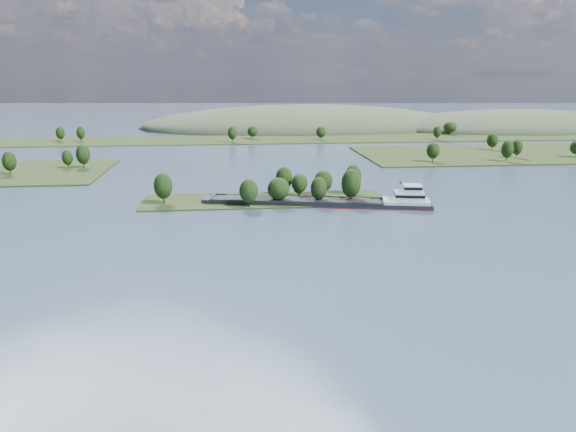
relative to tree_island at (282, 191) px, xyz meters
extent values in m
plane|color=#36455E|center=(-6.72, -58.62, -4.33)|extent=(1800.00, 1800.00, 0.00)
cube|color=#243316|center=(-6.72, 1.38, -4.33)|extent=(100.00, 30.00, 1.20)
cylinder|color=black|center=(13.91, -9.47, -1.92)|extent=(0.50, 0.50, 3.62)
ellipsoid|color=black|center=(13.91, -9.47, 2.67)|extent=(6.56, 6.56, 9.30)
cylinder|color=black|center=(2.10, 11.42, -1.79)|extent=(0.50, 0.50, 3.88)
ellipsoid|color=black|center=(2.10, 11.42, 3.14)|extent=(7.25, 7.25, 9.97)
cylinder|color=black|center=(-1.91, -7.30, -2.00)|extent=(0.50, 0.50, 3.46)
ellipsoid|color=black|center=(-1.91, -7.30, 2.40)|extent=(8.81, 8.81, 8.90)
cylinder|color=black|center=(8.15, 6.31, -2.15)|extent=(0.50, 0.50, 3.15)
ellipsoid|color=black|center=(8.15, 6.31, 1.85)|extent=(6.85, 6.85, 8.11)
cylinder|color=black|center=(-13.89, -12.18, -1.90)|extent=(0.50, 0.50, 3.67)
ellipsoid|color=black|center=(-13.89, -12.18, 2.76)|extent=(7.29, 7.29, 9.42)
cylinder|color=black|center=(-47.42, -2.51, -1.68)|extent=(0.50, 0.50, 4.09)
ellipsoid|color=black|center=(-47.42, -2.51, 3.52)|extent=(7.38, 7.38, 10.52)
cylinder|color=black|center=(7.55, 3.72, -2.16)|extent=(0.50, 0.50, 3.14)
ellipsoid|color=black|center=(7.55, 3.72, 1.84)|extent=(5.55, 5.55, 8.08)
cylinder|color=black|center=(31.67, 8.63, -1.65)|extent=(0.50, 0.50, 4.16)
ellipsoid|color=black|center=(31.67, 8.63, 3.64)|extent=(7.22, 7.22, 10.70)
cylinder|color=black|center=(26.96, -8.93, -1.45)|extent=(0.50, 0.50, 4.57)
ellipsoid|color=black|center=(26.96, -8.93, 4.36)|extent=(7.89, 7.89, 11.75)
cylinder|color=black|center=(18.41, 6.67, -1.97)|extent=(0.50, 0.50, 3.52)
ellipsoid|color=black|center=(18.41, 6.67, 2.51)|extent=(7.96, 7.96, 9.05)
cylinder|color=black|center=(-100.42, 89.61, -1.40)|extent=(0.50, 0.50, 4.26)
ellipsoid|color=black|center=(-100.42, 89.61, 4.02)|extent=(7.50, 7.50, 10.96)
cylinder|color=black|center=(-108.94, 90.02, -1.88)|extent=(0.50, 0.50, 3.29)
ellipsoid|color=black|center=(-108.94, 90.02, 2.31)|extent=(5.71, 5.71, 8.47)
cylinder|color=black|center=(-132.60, 71.89, -1.56)|extent=(0.50, 0.50, 3.95)
ellipsoid|color=black|center=(-132.60, 71.89, 3.46)|extent=(6.82, 6.82, 10.15)
cylinder|color=black|center=(97.33, 91.40, -1.66)|extent=(0.50, 0.50, 3.75)
ellipsoid|color=black|center=(97.33, 91.40, 3.11)|extent=(7.54, 7.54, 9.63)
cylinder|color=black|center=(141.39, 88.75, -1.48)|extent=(0.50, 0.50, 4.10)
ellipsoid|color=black|center=(141.39, 88.75, 3.74)|extent=(7.05, 7.05, 10.55)
cylinder|color=black|center=(154.19, 101.69, -1.68)|extent=(0.50, 0.50, 3.69)
ellipsoid|color=black|center=(154.19, 101.69, 3.01)|extent=(6.66, 6.66, 9.49)
cylinder|color=black|center=(156.12, 138.89, -1.67)|extent=(0.50, 0.50, 3.71)
ellipsoid|color=black|center=(156.12, 138.89, 3.05)|extent=(7.48, 7.48, 9.55)
cube|color=#243316|center=(-6.72, 221.38, -4.33)|extent=(900.00, 60.00, 1.20)
cylinder|color=black|center=(-148.88, 220.18, -1.88)|extent=(0.50, 0.50, 3.71)
ellipsoid|color=black|center=(-148.88, 220.18, 2.84)|extent=(6.55, 6.55, 9.53)
cylinder|color=black|center=(140.84, 201.35, -1.94)|extent=(0.50, 0.50, 3.57)
ellipsoid|color=black|center=(140.84, 201.35, 2.60)|extent=(6.22, 6.22, 9.18)
cylinder|color=black|center=(-2.52, 224.29, -2.05)|extent=(0.50, 0.50, 3.35)
ellipsoid|color=black|center=(-2.52, 224.29, 2.20)|extent=(7.86, 7.86, 8.61)
cylinder|color=black|center=(165.07, 236.54, -1.90)|extent=(0.50, 0.50, 3.66)
ellipsoid|color=black|center=(165.07, 236.54, 2.76)|extent=(11.11, 11.11, 9.42)
cylinder|color=black|center=(-133.49, 218.84, -1.84)|extent=(0.50, 0.50, 3.78)
ellipsoid|color=black|center=(-133.49, 218.84, 2.97)|extent=(6.29, 6.29, 9.73)
cylinder|color=black|center=(50.44, 211.10, -2.01)|extent=(0.50, 0.50, 3.43)
ellipsoid|color=black|center=(50.44, 211.10, 2.35)|extent=(7.50, 7.50, 8.82)
cylinder|color=black|center=(-18.59, 202.91, -1.75)|extent=(0.50, 0.50, 3.96)
ellipsoid|color=black|center=(-18.59, 202.91, 3.29)|extent=(6.71, 6.71, 10.19)
ellipsoid|color=#3A4630|center=(253.28, 291.38, -4.33)|extent=(260.00, 140.00, 36.00)
ellipsoid|color=#3A4630|center=(53.28, 321.38, -4.33)|extent=(320.00, 160.00, 44.00)
cube|color=black|center=(14.00, -8.62, -3.78)|extent=(88.99, 29.46, 2.44)
cube|color=#9E1411|center=(14.00, -8.62, -4.27)|extent=(89.25, 29.73, 0.28)
cube|color=black|center=(6.48, -1.45, -2.22)|extent=(67.25, 14.87, 0.89)
cube|color=black|center=(4.20, -12.07, -2.22)|extent=(67.25, 14.87, 0.89)
cube|color=black|center=(5.34, -6.76, -2.39)|extent=(67.09, 23.72, 0.33)
cube|color=black|center=(-18.49, -1.63, -2.06)|extent=(11.66, 10.98, 0.39)
cube|color=black|center=(-6.58, -4.20, -2.06)|extent=(11.66, 10.98, 0.39)
cube|color=black|center=(5.34, -6.76, -2.06)|extent=(11.66, 10.98, 0.39)
cube|color=black|center=(17.25, -9.32, -2.06)|extent=(11.66, 10.98, 0.39)
cube|color=black|center=(29.17, -11.88, -2.06)|extent=(11.66, 10.98, 0.39)
cube|color=black|center=(-29.87, 0.81, -3.33)|extent=(5.35, 10.45, 2.22)
cylinder|color=black|center=(-28.78, 0.58, -1.78)|extent=(0.32, 0.32, 2.44)
cube|color=silver|center=(47.58, -15.84, -1.89)|extent=(19.57, 14.13, 1.33)
cube|color=silver|center=(48.67, -16.07, 0.32)|extent=(12.70, 10.99, 3.32)
cube|color=black|center=(48.67, -16.07, 0.77)|extent=(12.96, 11.26, 1.00)
cube|color=silver|center=(49.75, -16.31, 3.20)|extent=(7.90, 7.90, 2.44)
cube|color=black|center=(49.75, -16.31, 3.65)|extent=(8.16, 8.16, 0.89)
cube|color=silver|center=(49.75, -16.31, 4.53)|extent=(8.42, 8.42, 0.22)
cylinder|color=silver|center=(52.46, -16.89, 5.86)|extent=(0.26, 0.26, 2.88)
cylinder|color=black|center=(46.11, -12.13, 4.76)|extent=(0.66, 0.66, 1.33)
camera|label=1|loc=(-20.71, -224.49, 46.61)|focal=35.00mm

